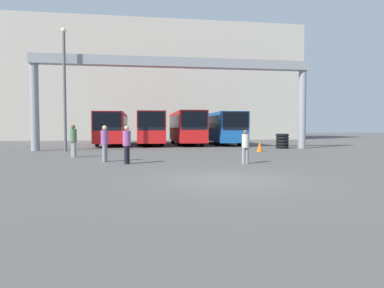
% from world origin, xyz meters
% --- Properties ---
extents(ground_plane, '(200.00, 200.00, 0.00)m').
position_xyz_m(ground_plane, '(0.00, 0.00, 0.00)').
color(ground_plane, '#514F4C').
extents(building_backdrop, '(41.32, 12.00, 16.49)m').
position_xyz_m(building_backdrop, '(0.00, 42.33, 8.24)').
color(building_backdrop, '#B7B2A3').
rests_on(building_backdrop, ground).
extents(overhead_gantry, '(21.07, 0.80, 6.96)m').
position_xyz_m(overhead_gantry, '(0.00, 15.64, 5.65)').
color(overhead_gantry, gray).
rests_on(overhead_gantry, ground).
extents(bus_slot_0, '(2.52, 10.27, 3.05)m').
position_xyz_m(bus_slot_0, '(-5.39, 23.21, 1.76)').
color(bus_slot_0, red).
rests_on(bus_slot_0, ground).
extents(bus_slot_1, '(2.44, 11.64, 3.11)m').
position_xyz_m(bus_slot_1, '(-1.80, 23.89, 1.79)').
color(bus_slot_1, red).
rests_on(bus_slot_1, ground).
extents(bus_slot_2, '(2.47, 10.61, 3.19)m').
position_xyz_m(bus_slot_2, '(1.80, 23.38, 1.84)').
color(bus_slot_2, red).
rests_on(bus_slot_2, ground).
extents(bus_slot_3, '(2.52, 11.35, 3.11)m').
position_xyz_m(bus_slot_3, '(5.39, 23.75, 1.79)').
color(bus_slot_3, '#1959A5').
rests_on(bus_slot_3, ground).
extents(pedestrian_mid_right, '(0.33, 0.33, 1.57)m').
position_xyz_m(pedestrian_mid_right, '(2.09, 4.79, 0.83)').
color(pedestrian_mid_right, gray).
rests_on(pedestrian_mid_right, ground).
extents(pedestrian_near_left, '(0.37, 0.37, 1.76)m').
position_xyz_m(pedestrian_near_left, '(-3.33, 5.50, 0.93)').
color(pedestrian_near_left, black).
rests_on(pedestrian_near_left, ground).
extents(pedestrian_far_center, '(0.37, 0.37, 1.77)m').
position_xyz_m(pedestrian_far_center, '(-4.44, 6.69, 0.94)').
color(pedestrian_far_center, gray).
rests_on(pedestrian_far_center, ground).
extents(pedestrian_near_right, '(0.38, 0.38, 1.84)m').
position_xyz_m(pedestrian_near_right, '(-6.47, 9.63, 0.98)').
color(pedestrian_near_right, gray).
rests_on(pedestrian_near_right, ground).
extents(traffic_cone, '(0.43, 0.43, 0.73)m').
position_xyz_m(traffic_cone, '(5.53, 12.42, 0.37)').
color(traffic_cone, orange).
rests_on(traffic_cone, ground).
extents(tire_stack, '(1.04, 1.04, 1.20)m').
position_xyz_m(tire_stack, '(8.64, 15.79, 0.60)').
color(tire_stack, black).
rests_on(tire_stack, ground).
extents(lamp_post, '(0.36, 0.36, 8.60)m').
position_xyz_m(lamp_post, '(-7.94, 14.66, 4.66)').
color(lamp_post, '#595B60').
rests_on(lamp_post, ground).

